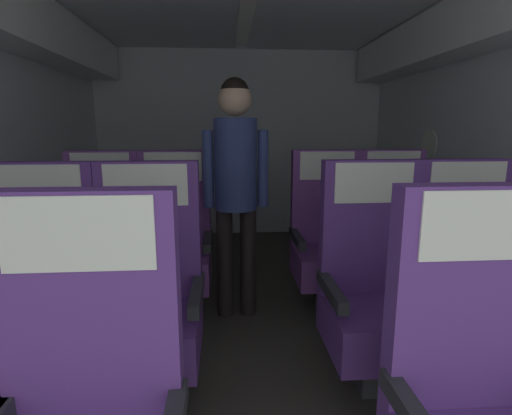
% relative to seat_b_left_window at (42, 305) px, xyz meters
% --- Properties ---
extents(ground, '(3.62, 5.53, 0.02)m').
position_rel_seat_b_left_window_xyz_m(ground, '(1.05, 0.40, -0.48)').
color(ground, '#3D3833').
extents(fuselage_shell, '(3.50, 5.18, 2.23)m').
position_rel_seat_b_left_window_xyz_m(fuselage_shell, '(1.05, 0.67, 1.12)').
color(fuselage_shell, silver).
rests_on(fuselage_shell, ground).
extents(seat_b_left_window, '(0.52, 0.49, 1.13)m').
position_rel_seat_b_left_window_xyz_m(seat_b_left_window, '(0.00, 0.00, 0.00)').
color(seat_b_left_window, '#38383D').
rests_on(seat_b_left_window, ground).
extents(seat_b_left_aisle, '(0.52, 0.49, 1.13)m').
position_rel_seat_b_left_window_xyz_m(seat_b_left_aisle, '(0.49, -0.00, 0.00)').
color(seat_b_left_aisle, '#38383D').
rests_on(seat_b_left_aisle, ground).
extents(seat_b_right_aisle, '(0.52, 0.49, 1.13)m').
position_rel_seat_b_left_window_xyz_m(seat_b_right_aisle, '(2.09, 0.01, 0.00)').
color(seat_b_right_aisle, '#38383D').
rests_on(seat_b_right_aisle, ground).
extents(seat_b_right_window, '(0.52, 0.49, 1.13)m').
position_rel_seat_b_left_window_xyz_m(seat_b_right_window, '(1.60, -0.01, 0.00)').
color(seat_b_right_window, '#38383D').
rests_on(seat_b_right_window, ground).
extents(seat_c_left_window, '(0.52, 0.49, 1.13)m').
position_rel_seat_b_left_window_xyz_m(seat_c_left_window, '(0.01, 0.88, 0.00)').
color(seat_c_left_window, '#38383D').
rests_on(seat_c_left_window, ground).
extents(seat_c_left_aisle, '(0.52, 0.49, 1.13)m').
position_rel_seat_b_left_window_xyz_m(seat_c_left_aisle, '(0.51, 0.88, 0.00)').
color(seat_c_left_aisle, '#38383D').
rests_on(seat_c_left_aisle, ground).
extents(seat_c_right_aisle, '(0.52, 0.49, 1.13)m').
position_rel_seat_b_left_window_xyz_m(seat_c_right_aisle, '(2.08, 0.89, 0.00)').
color(seat_c_right_aisle, '#38383D').
rests_on(seat_c_right_aisle, ground).
extents(seat_c_right_window, '(0.52, 0.49, 1.13)m').
position_rel_seat_b_left_window_xyz_m(seat_c_right_window, '(1.60, 0.89, 0.00)').
color(seat_c_right_window, '#38383D').
rests_on(seat_c_right_window, ground).
extents(flight_attendant, '(0.43, 0.28, 1.60)m').
position_rel_seat_b_left_window_xyz_m(flight_attendant, '(0.94, 0.79, 0.52)').
color(flight_attendant, black).
rests_on(flight_attendant, ground).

